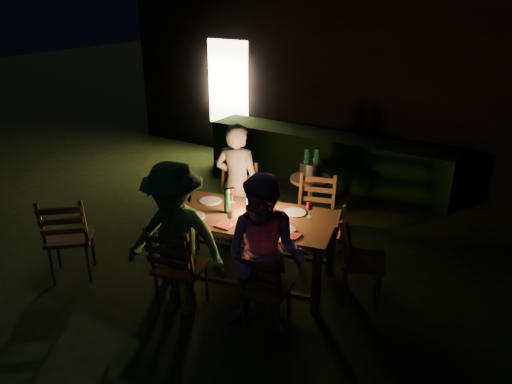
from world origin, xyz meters
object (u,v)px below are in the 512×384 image
Objects in this scene: side_table at (310,184)px; person_opp_right at (265,257)px; bottle_bucket_b at (316,166)px; bottle_bucket_a at (306,167)px; chair_near_left at (181,282)px; dining_table at (249,222)px; chair_far_right at (313,231)px; chair_far_left at (236,219)px; person_house_side at (237,184)px; chair_end at (360,273)px; person_opp_left at (176,241)px; bottle_table at (227,201)px; lantern at (255,201)px; ice_bucket at (311,170)px; chair_spare at (71,251)px; chair_near_right at (266,302)px.

person_opp_right is at bearing -74.02° from side_table.
person_opp_right is 4.93× the size of bottle_bucket_b.
chair_near_left is at bearing -95.14° from bottle_bucket_a.
bottle_bucket_b reaches higher than dining_table.
chair_far_right reaches higher than side_table.
chair_far_left is 0.46m from person_house_side.
chair_end is 1.81m from bottle_bucket_b.
chair_far_right is at bearing 56.79° from chair_near_left.
chair_end is 1.82m from bottle_bucket_a.
chair_end is at bearing 25.97° from person_opp_left.
side_table is (0.24, 1.56, -0.27)m from bottle_table.
person_opp_right is at bearing -72.53° from bottle_bucket_a.
chair_near_left is 1.14m from lantern.
bottle_bucket_b is at bearing 38.66° from side_table.
chair_near_left reaches higher than chair_far_right.
ice_bucket is at bearing 92.79° from person_opp_right.
dining_table is 5.76× the size of lantern.
lantern is 1.48m from bottle_bucket_b.
chair_far_right is at bearing -64.86° from bottle_bucket_b.
bottle_table reaches higher than chair_near_left.
lantern is at bearing 45.00° from dining_table.
bottle_bucket_a is (-0.05, 1.46, 0.19)m from dining_table.
ice_bucket is at bearing 91.63° from lantern.
person_opp_right is (0.27, -1.57, 0.49)m from chair_far_right.
lantern is (-1.16, -0.22, 0.63)m from chair_end.
chair_near_left reaches higher than ice_bucket.
person_opp_left reaches higher than bottle_table.
dining_table is 2.02m from chair_spare.
chair_far_left is 0.67× the size of person_house_side.
bottle_table is at bearing -97.12° from bottle_bucket_a.
ice_bucket is (-0.36, 0.63, 0.53)m from chair_far_right.
bottle_bucket_b reaches higher than chair_far_left.
chair_near_left is 2.43m from ice_bucket.
lantern is 1.47m from side_table.
bottle_bucket_b is at bearing -141.63° from person_house_side.
chair_near_right is 1.78m from chair_far_left.
chair_near_left reaches higher than dining_table.
chair_spare reaches higher than chair_end.
chair_spare is 1.53m from person_opp_left.
ice_bucket is at bearing 38.66° from bottle_bucket_a.
person_house_side reaches higher than lantern.
chair_near_right is 1.22m from bottle_table.
chair_end is 1.37× the size of side_table.
bottle_bucket_a is (1.64, 2.50, 0.56)m from chair_spare.
chair_near_left is at bearing -91.34° from bottle_table.
chair_far_right is 1.94m from person_opp_left.
lantern is 1.25× the size of bottle_table.
ice_bucket is (-0.62, 2.15, 0.56)m from chair_near_right.
chair_spare is 3.32× the size of bottle_bucket_b.
chair_near_left is 0.66× the size of person_opp_right.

